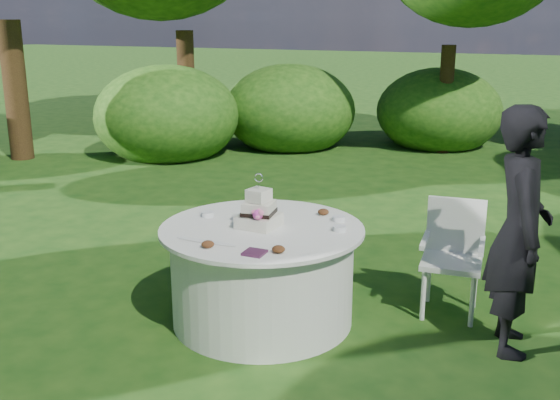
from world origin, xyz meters
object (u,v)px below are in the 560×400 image
at_px(guest, 519,231).
at_px(cake, 259,213).
at_px(table, 262,274).
at_px(chair, 453,249).
at_px(napkins, 255,253).

height_order(guest, cake, guest).
bearing_deg(cake, table, 11.66).
bearing_deg(guest, chair, 34.83).
bearing_deg(cake, napkins, -68.02).
height_order(guest, table, guest).
bearing_deg(napkins, table, 109.86).
xyz_separation_m(napkins, table, (-0.20, 0.55, -0.39)).
xyz_separation_m(guest, cake, (-1.84, -0.32, 0.00)).
distance_m(table, cake, 0.50).
bearing_deg(table, napkins, -70.14).
distance_m(napkins, guest, 1.84).
bearing_deg(cake, chair, 30.34).
relative_size(table, cake, 3.74).
xyz_separation_m(cake, chair, (1.34, 0.79, -0.36)).
bearing_deg(napkins, chair, 49.87).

